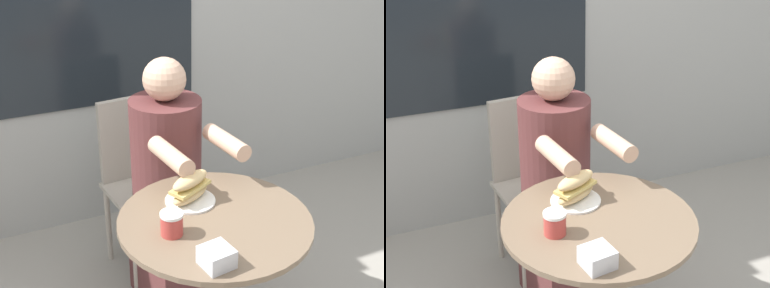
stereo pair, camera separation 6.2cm
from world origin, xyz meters
TOP-DOWN VIEW (x-y plane):
  - cafe_table at (0.00, 0.00)m, footprint 0.67×0.67m
  - diner_chair at (0.03, 0.85)m, footprint 0.42×0.42m
  - seated_diner at (0.04, 0.50)m, footprint 0.35×0.56m
  - sandwich_on_plate at (-0.03, 0.14)m, footprint 0.18×0.18m
  - drink_cup at (-0.17, -0.02)m, footprint 0.08×0.08m
  - napkin_box at (-0.11, -0.23)m, footprint 0.10×0.10m

SIDE VIEW (x-z plane):
  - seated_diner at x=0.04m, z-range -0.07..1.09m
  - diner_chair at x=0.03m, z-range 0.09..0.96m
  - cafe_table at x=0.00m, z-range 0.17..0.91m
  - napkin_box at x=-0.11m, z-range 0.74..0.80m
  - drink_cup at x=-0.17m, z-range 0.74..0.82m
  - sandwich_on_plate at x=-0.03m, z-range 0.74..0.85m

